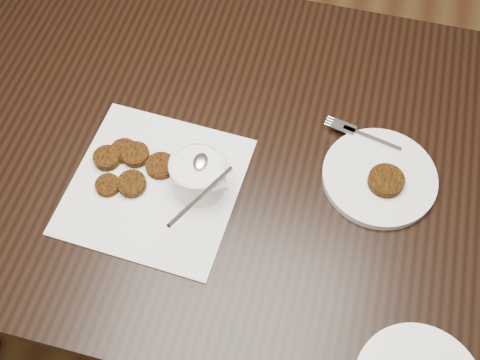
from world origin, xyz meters
name	(u,v)px	position (x,y,z in m)	size (l,w,h in m)	color
floor	(221,318)	(0.00, 0.00, 0.00)	(4.00, 4.00, 0.00)	brown
table	(223,228)	(-0.02, 0.12, 0.38)	(1.39, 0.89, 0.75)	black
napkin	(155,186)	(-0.11, 0.00, 0.75)	(0.31, 0.31, 0.00)	white
sauce_ramekin	(197,164)	(-0.03, 0.02, 0.83)	(0.14, 0.14, 0.14)	silver
patty_cluster	(129,163)	(-0.17, 0.03, 0.76)	(0.18, 0.18, 0.02)	#58300B
plate_with_patty	(380,175)	(0.30, 0.12, 0.77)	(0.22, 0.22, 0.03)	silver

